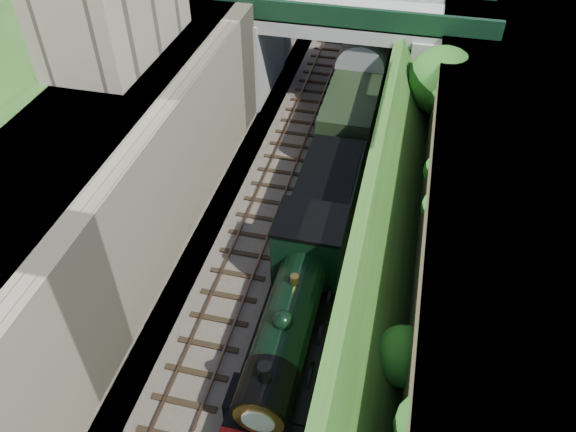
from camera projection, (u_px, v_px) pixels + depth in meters
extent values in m
cube|color=#473F38|center=(332.00, 130.00, 34.18)|extent=(10.00, 90.00, 0.20)
cube|color=#756B56|center=(242.00, 69.00, 32.88)|extent=(1.00, 90.00, 7.00)
cube|color=#262628|center=(186.00, 62.00, 33.49)|extent=(6.00, 90.00, 7.00)
cube|color=#262628|center=(507.00, 105.00, 30.50)|extent=(8.00, 90.00, 6.25)
cube|color=#1E4714|center=(422.00, 102.00, 31.57)|extent=(4.02, 90.00, 6.36)
sphere|color=#194C14|center=(431.00, 429.00, 14.88)|extent=(1.97, 1.97, 1.97)
sphere|color=#194C14|center=(404.00, 356.00, 18.05)|extent=(2.03, 2.03, 2.03)
sphere|color=#194C14|center=(380.00, 299.00, 21.99)|extent=(1.34, 1.34, 1.34)
sphere|color=#194C14|center=(442.00, 208.00, 21.59)|extent=(1.61, 1.61, 1.61)
sphere|color=#194C14|center=(442.00, 171.00, 23.57)|extent=(1.54, 1.54, 1.54)
sphere|color=#194C14|center=(400.00, 185.00, 27.01)|extent=(1.51, 1.51, 1.51)
sphere|color=#194C14|center=(446.00, 96.00, 28.24)|extent=(1.82, 1.82, 1.82)
sphere|color=#194C14|center=(409.00, 114.00, 32.04)|extent=(1.90, 1.90, 1.90)
sphere|color=#194C14|center=(410.00, 94.00, 34.03)|extent=(1.74, 1.74, 1.74)
sphere|color=#194C14|center=(427.00, 54.00, 35.83)|extent=(1.63, 1.63, 1.63)
sphere|color=#194C14|center=(426.00, 35.00, 38.74)|extent=(2.17, 2.17, 2.17)
sphere|color=#194C14|center=(429.00, 20.00, 40.48)|extent=(1.79, 1.79, 1.79)
sphere|color=#194C14|center=(422.00, 12.00, 43.73)|extent=(2.07, 2.07, 2.07)
cube|color=black|center=(300.00, 124.00, 34.44)|extent=(2.50, 90.00, 0.07)
cube|color=brown|center=(288.00, 121.00, 34.50)|extent=(0.08, 90.00, 0.14)
cube|color=brown|center=(311.00, 124.00, 34.25)|extent=(0.08, 90.00, 0.14)
cube|color=black|center=(351.00, 131.00, 33.88)|extent=(2.50, 90.00, 0.07)
cube|color=brown|center=(340.00, 128.00, 33.94)|extent=(0.08, 90.00, 0.14)
cube|color=brown|center=(363.00, 131.00, 33.69)|extent=(0.08, 90.00, 0.14)
cube|color=gray|center=(357.00, 15.00, 33.27)|extent=(16.00, 6.00, 0.90)
cube|color=#12311C|center=(351.00, 18.00, 30.57)|extent=(16.00, 0.30, 1.20)
cube|color=gray|center=(261.00, 50.00, 36.21)|extent=(1.40, 6.40, 5.70)
cube|color=gray|center=(429.00, 68.00, 34.34)|extent=(2.40, 6.40, 5.70)
cube|color=gray|center=(113.00, 8.00, 25.56)|extent=(4.00, 8.00, 4.00)
cylinder|color=black|center=(433.00, 124.00, 30.85)|extent=(0.30, 0.30, 4.40)
sphere|color=#194C14|center=(442.00, 81.00, 29.12)|extent=(3.60, 3.60, 3.60)
sphere|color=#194C14|center=(450.00, 85.00, 30.01)|extent=(2.40, 2.40, 2.40)
cube|color=black|center=(288.00, 350.00, 21.82)|extent=(2.40, 8.40, 0.60)
cube|color=black|center=(294.00, 321.00, 22.18)|extent=(2.70, 10.00, 0.35)
cylinder|color=black|center=(289.00, 316.00, 20.73)|extent=(1.90, 5.60, 1.90)
cylinder|color=black|center=(266.00, 395.00, 18.34)|extent=(1.96, 1.80, 1.96)
cylinder|color=white|center=(258.00, 422.00, 17.62)|extent=(1.10, 0.05, 1.10)
cylinder|color=black|center=(265.00, 374.00, 17.54)|extent=(0.44, 0.44, 0.90)
sphere|color=black|center=(283.00, 321.00, 19.34)|extent=(0.76, 0.76, 0.76)
cylinder|color=#A57F33|center=(295.00, 281.00, 20.58)|extent=(0.32, 0.32, 0.50)
cube|color=black|center=(310.00, 247.00, 23.25)|extent=(2.75, 2.40, 2.80)
cube|color=black|center=(310.00, 221.00, 22.28)|extent=(2.85, 2.50, 0.15)
cube|color=black|center=(237.00, 397.00, 19.91)|extent=(0.60, 1.40, 0.90)
cube|color=black|center=(306.00, 413.00, 19.48)|extent=(0.60, 1.40, 0.90)
cube|color=black|center=(327.00, 215.00, 27.80)|extent=(2.30, 6.00, 0.50)
cube|color=black|center=(327.00, 211.00, 27.64)|extent=(2.60, 6.00, 0.50)
cube|color=black|center=(328.00, 193.00, 26.84)|extent=(2.70, 6.00, 2.40)
cube|color=black|center=(329.00, 172.00, 26.01)|extent=(2.50, 5.60, 0.20)
cube|color=black|center=(362.00, 93.00, 36.99)|extent=(2.30, 17.00, 0.40)
cube|color=black|center=(362.00, 89.00, 36.82)|extent=(2.50, 17.00, 0.50)
cube|color=black|center=(364.00, 68.00, 35.82)|extent=(2.80, 18.00, 2.70)
cube|color=slate|center=(366.00, 46.00, 34.83)|extent=(2.90, 18.00, 0.50)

